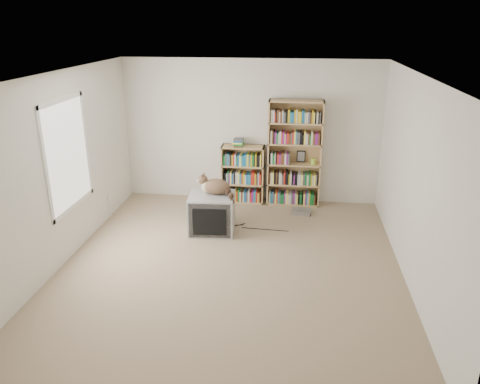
# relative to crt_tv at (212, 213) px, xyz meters

# --- Properties ---
(floor) EXTENTS (4.50, 5.00, 0.01)m
(floor) POSITION_rel_crt_tv_xyz_m (0.44, -1.03, -0.29)
(floor) COLOR gray
(floor) RESTS_ON ground
(wall_back) EXTENTS (4.50, 0.02, 2.50)m
(wall_back) POSITION_rel_crt_tv_xyz_m (0.44, 1.47, 0.96)
(wall_back) COLOR silver
(wall_back) RESTS_ON floor
(wall_front) EXTENTS (4.50, 0.02, 2.50)m
(wall_front) POSITION_rel_crt_tv_xyz_m (0.44, -3.53, 0.96)
(wall_front) COLOR silver
(wall_front) RESTS_ON floor
(wall_left) EXTENTS (0.02, 5.00, 2.50)m
(wall_left) POSITION_rel_crt_tv_xyz_m (-1.81, -1.03, 0.96)
(wall_left) COLOR silver
(wall_left) RESTS_ON floor
(wall_right) EXTENTS (0.02, 5.00, 2.50)m
(wall_right) POSITION_rel_crt_tv_xyz_m (2.69, -1.03, 0.96)
(wall_right) COLOR silver
(wall_right) RESTS_ON floor
(ceiling) EXTENTS (4.50, 5.00, 0.02)m
(ceiling) POSITION_rel_crt_tv_xyz_m (0.44, -1.03, 2.21)
(ceiling) COLOR white
(ceiling) RESTS_ON wall_back
(window) EXTENTS (0.02, 1.22, 1.52)m
(window) POSITION_rel_crt_tv_xyz_m (-1.80, -0.83, 1.11)
(window) COLOR white
(window) RESTS_ON wall_left
(crt_tv) EXTENTS (0.72, 0.66, 0.59)m
(crt_tv) POSITION_rel_crt_tv_xyz_m (0.00, 0.00, 0.00)
(crt_tv) COLOR #9A9A9D
(crt_tv) RESTS_ON floor
(cat) EXTENTS (0.63, 0.51, 0.52)m
(cat) POSITION_rel_crt_tv_xyz_m (0.10, 0.02, 0.39)
(cat) COLOR #372516
(cat) RESTS_ON crt_tv
(bookcase_tall) EXTENTS (0.92, 0.30, 1.84)m
(bookcase_tall) POSITION_rel_crt_tv_xyz_m (1.22, 1.33, 0.58)
(bookcase_tall) COLOR tan
(bookcase_tall) RESTS_ON floor
(bookcase_short) EXTENTS (0.75, 0.30, 1.03)m
(bookcase_short) POSITION_rel_crt_tv_xyz_m (0.33, 1.33, 0.18)
(bookcase_short) COLOR tan
(bookcase_short) RESTS_ON floor
(book_stack) EXTENTS (0.18, 0.24, 0.13)m
(book_stack) POSITION_rel_crt_tv_xyz_m (0.24, 1.31, 0.80)
(book_stack) COLOR red
(book_stack) RESTS_ON bookcase_short
(green_mug) EXTENTS (0.09, 0.09, 0.10)m
(green_mug) POSITION_rel_crt_tv_xyz_m (1.55, 1.31, 0.51)
(green_mug) COLOR #9DC939
(green_mug) RESTS_ON bookcase_tall
(framed_print) EXTENTS (0.15, 0.05, 0.20)m
(framed_print) POSITION_rel_crt_tv_xyz_m (1.34, 1.41, 0.56)
(framed_print) COLOR black
(framed_print) RESTS_ON bookcase_tall
(dvd_player) EXTENTS (0.35, 0.28, 0.07)m
(dvd_player) POSITION_rel_crt_tv_xyz_m (1.39, 0.85, -0.26)
(dvd_player) COLOR #A3A2A7
(dvd_player) RESTS_ON floor
(wall_outlet) EXTENTS (0.01, 0.08, 0.13)m
(wall_outlet) POSITION_rel_crt_tv_xyz_m (-1.80, 0.34, 0.03)
(wall_outlet) COLOR silver
(wall_outlet) RESTS_ON wall_left
(floor_cables) EXTENTS (1.20, 0.70, 0.01)m
(floor_cables) POSITION_rel_crt_tv_xyz_m (0.56, 0.40, -0.29)
(floor_cables) COLOR black
(floor_cables) RESTS_ON floor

